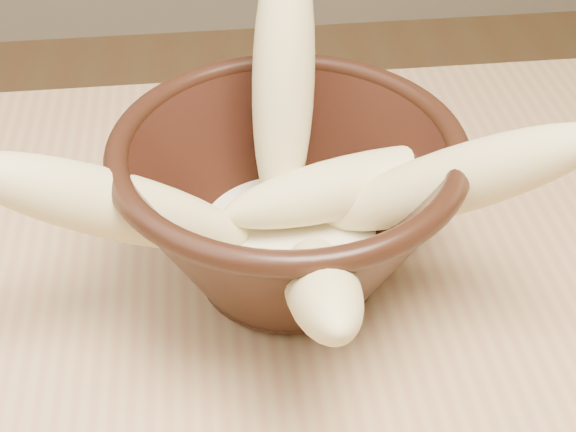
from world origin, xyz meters
name	(u,v)px	position (x,y,z in m)	size (l,w,h in m)	color
bowl	(288,204)	(0.08, 0.13, 0.82)	(0.21, 0.21, 0.11)	black
milk_puddle	(288,238)	(0.08, 0.13, 0.79)	(0.12, 0.12, 0.02)	beige
banana_upright	(283,79)	(0.09, 0.19, 0.87)	(0.04, 0.04, 0.17)	#DCC282
banana_left	(116,206)	(-0.02, 0.11, 0.84)	(0.04, 0.04, 0.18)	#DCC282
banana_right	(451,182)	(0.17, 0.11, 0.84)	(0.04, 0.04, 0.18)	#DCC282
banana_across	(351,186)	(0.12, 0.14, 0.82)	(0.04, 0.04, 0.16)	#DCC282
banana_front	(321,286)	(0.09, 0.05, 0.83)	(0.04, 0.04, 0.15)	#DCC282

